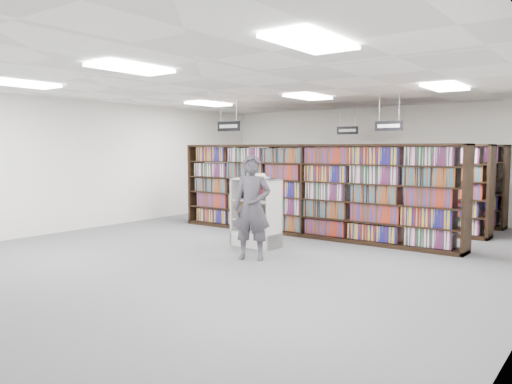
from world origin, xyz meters
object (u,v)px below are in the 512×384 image
Objects in this scene: endcap_display at (257,223)px; open_book at (260,177)px; shopper at (252,208)px; bookshelf_row_near at (307,190)px.

endcap_display is 0.96m from open_book.
endcap_display is 0.74× the size of shopper.
open_book is (-0.09, -1.71, 0.38)m from bookshelf_row_near.
shopper is at bearing -64.77° from open_book.
bookshelf_row_near is 11.73× the size of open_book.
shopper reaches higher than endcap_display.
bookshelf_row_near is 1.76m from open_book.
bookshelf_row_near reaches higher than shopper.
shopper is (0.55, -0.99, -0.48)m from open_book.
open_book is at bearing 94.96° from shopper.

